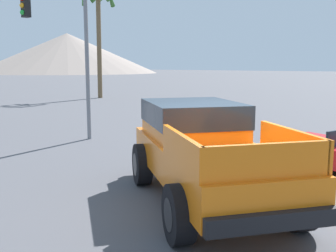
% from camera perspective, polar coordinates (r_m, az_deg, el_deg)
% --- Properties ---
extents(ground_plane, '(320.00, 320.00, 0.00)m').
position_cam_1_polar(ground_plane, '(7.69, 9.00, -11.05)').
color(ground_plane, '#4C4C51').
extents(orange_pickup_truck, '(4.39, 5.28, 1.85)m').
position_cam_1_polar(orange_pickup_truck, '(7.68, 4.94, -2.80)').
color(orange_pickup_truck, orange).
rests_on(orange_pickup_truck, ground_plane).
extents(traffic_light_main, '(0.38, 4.55, 5.68)m').
position_cam_1_polar(traffic_light_main, '(19.09, -23.00, 12.40)').
color(traffic_light_main, slate).
rests_on(traffic_light_main, ground_plane).
extents(palm_tree_tall, '(2.92, 2.91, 8.67)m').
position_cam_1_polar(palm_tree_tall, '(32.21, -10.14, 15.44)').
color(palm_tree_tall, brown).
rests_on(palm_tree_tall, ground_plane).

